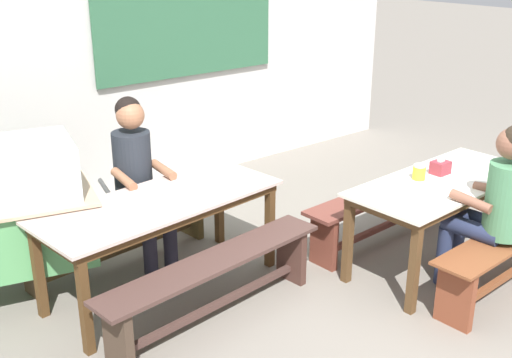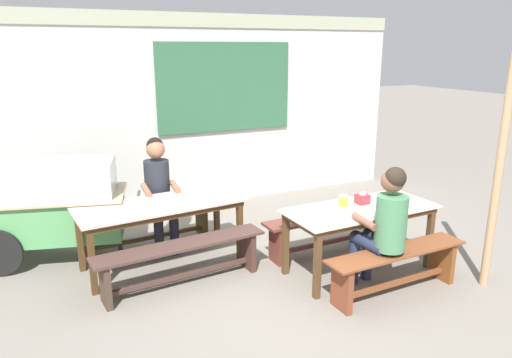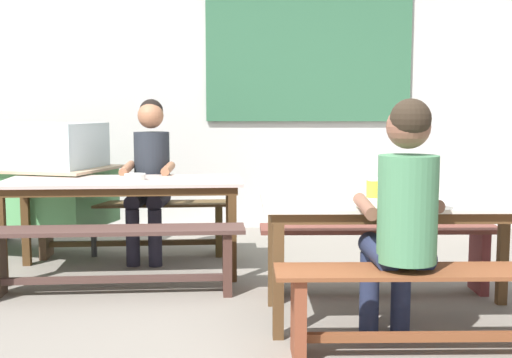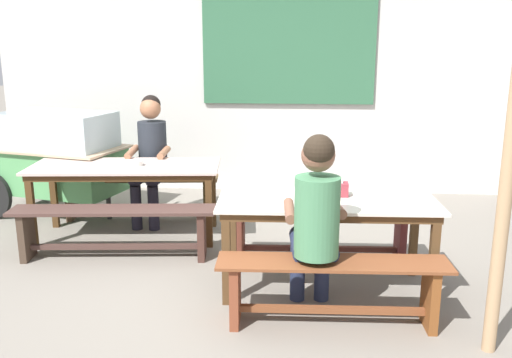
% 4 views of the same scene
% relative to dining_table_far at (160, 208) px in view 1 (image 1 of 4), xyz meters
% --- Properties ---
extents(ground_plane, '(40.00, 40.00, 0.00)m').
position_rel_dining_table_far_xyz_m(ground_plane, '(1.13, -0.94, -0.65)').
color(ground_plane, gray).
extents(backdrop_wall, '(6.61, 0.23, 2.83)m').
position_rel_dining_table_far_xyz_m(backdrop_wall, '(1.15, 1.93, 0.83)').
color(backdrop_wall, silver).
rests_on(backdrop_wall, ground_plane).
extents(dining_table_far, '(1.86, 0.89, 0.72)m').
position_rel_dining_table_far_xyz_m(dining_table_far, '(0.00, 0.00, 0.00)').
color(dining_table_far, beige).
rests_on(dining_table_far, ground_plane).
extents(dining_table_near, '(1.66, 0.77, 0.72)m').
position_rel_dining_table_far_xyz_m(dining_table_near, '(1.89, -1.05, -0.00)').
color(dining_table_near, silver).
rests_on(dining_table_near, ground_plane).
extents(bench_far_back, '(1.73, 0.47, 0.46)m').
position_rel_dining_table_far_xyz_m(bench_far_back, '(-0.05, 0.57, -0.35)').
color(bench_far_back, brown).
rests_on(bench_far_back, ground_plane).
extents(bench_far_front, '(1.80, 0.47, 0.46)m').
position_rel_dining_table_far_xyz_m(bench_far_front, '(0.05, -0.57, -0.34)').
color(bench_far_front, '#4A322D').
rests_on(bench_far_front, ground_plane).
extents(bench_near_back, '(1.64, 0.35, 0.46)m').
position_rel_dining_table_far_xyz_m(bench_near_back, '(1.86, -0.47, -0.34)').
color(bench_near_back, brown).
rests_on(bench_near_back, ground_plane).
extents(bench_near_front, '(1.55, 0.37, 0.46)m').
position_rel_dining_table_far_xyz_m(bench_near_front, '(1.91, -1.62, -0.36)').
color(bench_near_front, brown).
rests_on(bench_near_front, ground_plane).
extents(person_center_facing, '(0.42, 0.58, 1.34)m').
position_rel_dining_table_far_xyz_m(person_center_facing, '(0.11, 0.51, 0.11)').
color(person_center_facing, '#201E2B').
rests_on(person_center_facing, ground_plane).
extents(person_near_front, '(0.43, 0.59, 1.31)m').
position_rel_dining_table_far_xyz_m(person_near_front, '(1.79, -1.55, 0.09)').
color(person_near_front, '#262F4E').
rests_on(person_near_front, ground_plane).
extents(tissue_box, '(0.14, 0.11, 0.13)m').
position_rel_dining_table_far_xyz_m(tissue_box, '(1.98, -0.95, 0.12)').
color(tissue_box, maroon).
rests_on(tissue_box, dining_table_near).
extents(condiment_jar, '(0.10, 0.10, 0.12)m').
position_rel_dining_table_far_xyz_m(condiment_jar, '(1.75, -0.92, 0.13)').
color(condiment_jar, yellow).
rests_on(condiment_jar, dining_table_near).
extents(soup_bowl, '(0.16, 0.16, 0.05)m').
position_rel_dining_table_far_xyz_m(soup_bowl, '(0.10, -0.03, 0.10)').
color(soup_bowl, silver).
rests_on(soup_bowl, dining_table_far).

